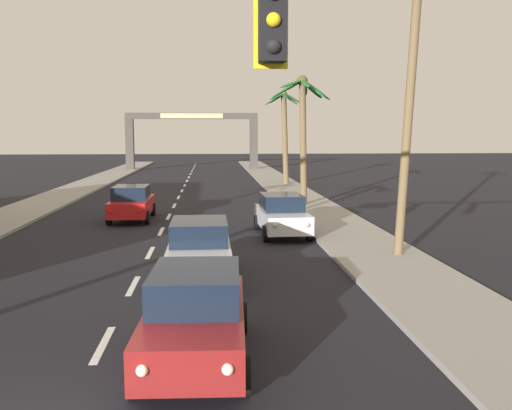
# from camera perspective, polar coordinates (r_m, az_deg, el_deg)

# --- Properties ---
(sidewalk_right) EXTENTS (3.20, 110.00, 0.14)m
(sidewalk_right) POSITION_cam_1_polar(r_m,az_deg,el_deg) (28.10, 6.98, -1.12)
(sidewalk_right) COLOR gray
(sidewalk_right) RESTS_ON ground
(sidewalk_left) EXTENTS (3.20, 110.00, 0.14)m
(sidewalk_left) POSITION_cam_1_polar(r_m,az_deg,el_deg) (29.29, -24.48, -1.38)
(sidewalk_left) COLOR gray
(sidewalk_left) RESTS_ON ground
(lane_markings) EXTENTS (4.28, 88.33, 0.01)m
(lane_markings) POSITION_cam_1_polar(r_m,az_deg,el_deg) (27.42, -8.16, -1.49)
(lane_markings) COLOR silver
(lane_markings) RESTS_ON ground
(traffic_signal_mast) EXTENTS (10.74, 0.41, 6.77)m
(traffic_signal_mast) POSITION_cam_1_polar(r_m,az_deg,el_deg) (6.84, 2.61, 13.35)
(traffic_signal_mast) COLOR #2D2D33
(traffic_signal_mast) RESTS_ON ground
(sedan_lead_at_stop_bar) EXTENTS (2.09, 4.51, 1.68)m
(sedan_lead_at_stop_bar) POSITION_cam_1_polar(r_m,az_deg,el_deg) (10.48, -6.21, -11.12)
(sedan_lead_at_stop_bar) COLOR maroon
(sedan_lead_at_stop_bar) RESTS_ON ground
(sedan_third_in_queue) EXTENTS (1.96, 4.46, 1.68)m
(sedan_third_in_queue) POSITION_cam_1_polar(r_m,az_deg,el_deg) (16.17, -5.83, -4.53)
(sedan_third_in_queue) COLOR silver
(sedan_third_in_queue) RESTS_ON ground
(sedan_oncoming_far) EXTENTS (1.95, 4.45, 1.68)m
(sedan_oncoming_far) POSITION_cam_1_polar(r_m,az_deg,el_deg) (27.59, -12.62, 0.25)
(sedan_oncoming_far) COLOR red
(sedan_oncoming_far) RESTS_ON ground
(sedan_parked_nearest_kerb) EXTENTS (2.08, 4.50, 1.68)m
(sedan_parked_nearest_kerb) POSITION_cam_1_polar(r_m,az_deg,el_deg) (23.01, 2.66, -0.96)
(sedan_parked_nearest_kerb) COLOR silver
(sedan_parked_nearest_kerb) RESTS_ON ground
(palm_right_second) EXTENTS (3.29, 3.16, 9.77)m
(palm_right_second) POSITION_cam_1_polar(r_m,az_deg,el_deg) (19.24, 15.90, 15.88)
(palm_right_second) COLOR brown
(palm_right_second) RESTS_ON ground
(palm_right_third) EXTENTS (3.45, 3.75, 7.42)m
(palm_right_third) POSITION_cam_1_polar(r_m,az_deg,el_deg) (31.88, 4.82, 9.32)
(palm_right_third) COLOR brown
(palm_right_third) RESTS_ON ground
(palm_right_farthest) EXTENTS (3.15, 3.24, 7.62)m
(palm_right_farthest) POSITION_cam_1_polar(r_m,az_deg,el_deg) (45.36, 2.93, 8.44)
(palm_right_farthest) COLOR brown
(palm_right_farthest) RESTS_ON ground
(town_gateway_arch) EXTENTS (15.21, 0.90, 6.57)m
(town_gateway_arch) POSITION_cam_1_polar(r_m,az_deg,el_deg) (65.23, -6.57, 7.37)
(town_gateway_arch) COLOR #423D38
(town_gateway_arch) RESTS_ON ground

